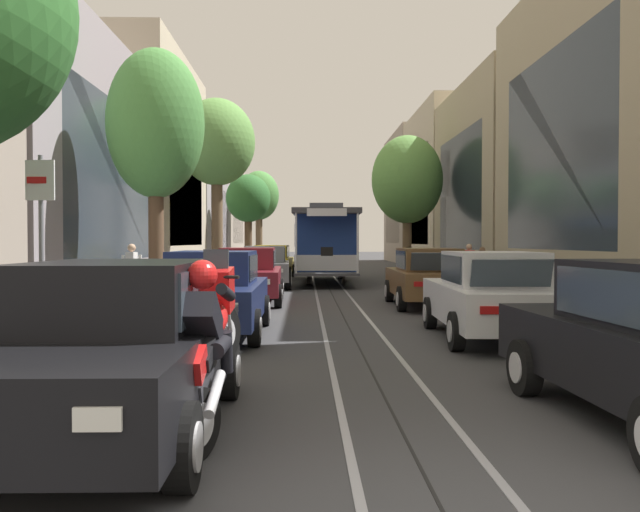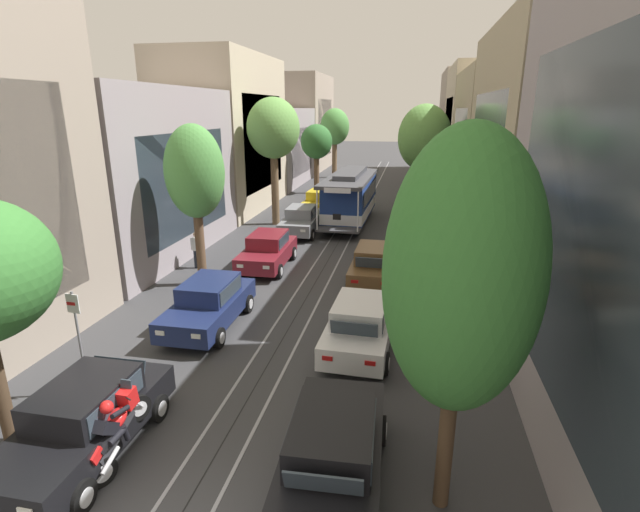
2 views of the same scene
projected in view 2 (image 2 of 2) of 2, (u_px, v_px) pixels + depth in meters
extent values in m
plane|color=#38383A|center=(349.00, 225.00, 29.48)|extent=(160.00, 160.00, 0.00)
cube|color=gray|center=(349.00, 212.00, 33.25)|extent=(0.08, 67.29, 0.01)
cube|color=gray|center=(363.00, 212.00, 33.06)|extent=(0.08, 67.29, 0.01)
cube|color=black|center=(356.00, 212.00, 33.16)|extent=(0.03, 67.29, 0.01)
cube|color=gray|center=(136.00, 174.00, 22.55)|extent=(5.44, 11.56, 7.92)
cube|color=#2D3842|center=(189.00, 184.00, 22.18)|extent=(0.04, 8.30, 4.75)
cube|color=#BCAD93|center=(225.00, 134.00, 33.31)|extent=(5.76, 11.56, 10.49)
cube|color=#2D3842|center=(264.00, 142.00, 32.94)|extent=(0.04, 8.30, 6.30)
cube|color=gray|center=(280.00, 147.00, 44.81)|extent=(4.38, 11.56, 7.02)
cube|color=#2D3842|center=(302.00, 151.00, 44.52)|extent=(0.04, 8.30, 4.21)
cube|color=gray|center=(305.00, 123.00, 55.41)|extent=(4.79, 11.56, 10.68)
cube|color=#2D3842|center=(325.00, 128.00, 55.14)|extent=(0.04, 8.30, 6.41)
cube|color=#2D3842|center=(574.00, 231.00, 8.29)|extent=(0.04, 8.30, 6.51)
cube|color=tan|center=(544.00, 158.00, 18.93)|extent=(4.65, 11.56, 10.10)
cube|color=#2D3842|center=(482.00, 169.00, 19.50)|extent=(0.04, 8.30, 6.06)
cube|color=tan|center=(501.00, 146.00, 30.10)|extent=(5.32, 11.56, 9.31)
cube|color=#2D3842|center=(458.00, 153.00, 30.71)|extent=(0.04, 8.30, 5.59)
cube|color=#BCAD93|center=(482.00, 129.00, 40.97)|extent=(5.95, 11.56, 10.51)
cube|color=#2D3842|center=(447.00, 135.00, 41.66)|extent=(0.04, 8.30, 6.31)
cube|color=gray|center=(468.00, 123.00, 52.04)|extent=(5.81, 11.56, 10.89)
cube|color=#2D3842|center=(440.00, 128.00, 52.72)|extent=(0.04, 8.30, 6.54)
cube|color=black|center=(84.00, 428.00, 9.72)|extent=(1.81, 4.31, 0.66)
cube|color=black|center=(85.00, 397.00, 9.67)|extent=(1.48, 2.07, 0.60)
cube|color=#2D3842|center=(55.00, 423.00, 8.90)|extent=(1.33, 0.23, 0.47)
cube|color=#2D3842|center=(119.00, 368.00, 10.79)|extent=(1.30, 0.20, 0.45)
cube|color=#2D3842|center=(117.00, 401.00, 9.54)|extent=(0.04, 1.81, 0.47)
cube|color=#2D3842|center=(53.00, 393.00, 9.81)|extent=(0.04, 1.81, 0.47)
cube|color=white|center=(25.00, 512.00, 7.57)|extent=(0.28, 0.04, 0.14)
cube|color=#B21414|center=(162.00, 372.00, 11.61)|extent=(0.28, 0.04, 0.12)
cube|color=#B21414|center=(121.00, 367.00, 11.82)|extent=(0.28, 0.04, 0.12)
cylinder|color=black|center=(81.00, 497.00, 8.41)|extent=(0.20, 0.64, 0.64)
cylinder|color=silver|center=(87.00, 498.00, 8.39)|extent=(0.02, 0.35, 0.35)
cylinder|color=black|center=(158.00, 408.00, 10.91)|extent=(0.20, 0.64, 0.64)
cylinder|color=silver|center=(163.00, 409.00, 10.89)|extent=(0.02, 0.35, 0.35)
cylinder|color=black|center=(91.00, 399.00, 11.23)|extent=(0.20, 0.64, 0.64)
cylinder|color=silver|center=(86.00, 399.00, 11.25)|extent=(0.02, 0.35, 0.35)
cube|color=#19234C|center=(209.00, 308.00, 15.56)|extent=(1.81, 4.30, 0.66)
cube|color=#19234C|center=(209.00, 289.00, 15.52)|extent=(1.48, 2.07, 0.60)
cube|color=#2D3842|center=(198.00, 299.00, 14.74)|extent=(1.33, 0.22, 0.47)
cube|color=#2D3842|center=(223.00, 277.00, 16.63)|extent=(1.30, 0.20, 0.45)
cube|color=#2D3842|center=(231.00, 290.00, 15.38)|extent=(0.03, 1.81, 0.47)
cube|color=#2D3842|center=(188.00, 287.00, 15.65)|extent=(0.03, 1.81, 0.47)
cube|color=white|center=(196.00, 336.00, 13.41)|extent=(0.28, 0.04, 0.14)
cube|color=#B21414|center=(247.00, 284.00, 17.46)|extent=(0.28, 0.04, 0.12)
cube|color=white|center=(160.00, 333.00, 13.61)|extent=(0.28, 0.04, 0.14)
cube|color=#B21414|center=(218.00, 282.00, 17.66)|extent=(0.28, 0.04, 0.12)
cylinder|color=black|center=(219.00, 338.00, 14.25)|extent=(0.20, 0.64, 0.64)
cylinder|color=silver|center=(222.00, 338.00, 14.23)|extent=(0.02, 0.35, 0.35)
cylinder|color=black|center=(165.00, 333.00, 14.57)|extent=(0.20, 0.64, 0.64)
cylinder|color=silver|center=(162.00, 332.00, 14.59)|extent=(0.02, 0.35, 0.35)
cylinder|color=black|center=(248.00, 304.00, 16.75)|extent=(0.20, 0.64, 0.64)
cylinder|color=silver|center=(251.00, 304.00, 16.73)|extent=(0.02, 0.35, 0.35)
cylinder|color=black|center=(202.00, 300.00, 17.07)|extent=(0.20, 0.64, 0.64)
cylinder|color=silver|center=(199.00, 300.00, 17.09)|extent=(0.02, 0.35, 0.35)
cube|color=maroon|center=(268.00, 254.00, 21.39)|extent=(1.89, 4.34, 0.66)
cube|color=maroon|center=(268.00, 240.00, 21.34)|extent=(1.52, 2.10, 0.60)
cube|color=#2D3842|center=(263.00, 245.00, 20.56)|extent=(1.34, 0.25, 0.47)
cube|color=#2D3842|center=(275.00, 234.00, 22.46)|extent=(1.30, 0.23, 0.45)
cube|color=#2D3842|center=(284.00, 240.00, 21.22)|extent=(0.07, 1.81, 0.47)
cube|color=#2D3842|center=(252.00, 239.00, 21.46)|extent=(0.07, 1.81, 0.47)
cube|color=white|center=(266.00, 267.00, 19.24)|extent=(0.28, 0.05, 0.14)
cube|color=#B21414|center=(290.00, 240.00, 23.30)|extent=(0.28, 0.05, 0.12)
cube|color=white|center=(240.00, 266.00, 19.42)|extent=(0.28, 0.05, 0.14)
cube|color=#B21414|center=(268.00, 239.00, 23.48)|extent=(0.28, 0.05, 0.12)
cylinder|color=black|center=(279.00, 271.00, 20.09)|extent=(0.21, 0.64, 0.64)
cylinder|color=silver|center=(282.00, 271.00, 20.07)|extent=(0.03, 0.35, 0.35)
cylinder|color=black|center=(240.00, 269.00, 20.37)|extent=(0.21, 0.64, 0.64)
cylinder|color=silver|center=(237.00, 269.00, 20.39)|extent=(0.03, 0.35, 0.35)
cylinder|color=black|center=(293.00, 253.00, 22.60)|extent=(0.21, 0.64, 0.64)
cylinder|color=silver|center=(295.00, 253.00, 22.58)|extent=(0.03, 0.35, 0.35)
cylinder|color=black|center=(258.00, 251.00, 22.88)|extent=(0.21, 0.64, 0.64)
cylinder|color=silver|center=(256.00, 251.00, 22.90)|extent=(0.03, 0.35, 0.35)
cube|color=slate|center=(301.00, 223.00, 27.17)|extent=(1.92, 4.35, 0.66)
cube|color=slate|center=(301.00, 212.00, 27.12)|extent=(1.53, 2.10, 0.60)
cube|color=#2D3842|center=(298.00, 215.00, 26.34)|extent=(1.34, 0.26, 0.47)
cube|color=#2D3842|center=(305.00, 208.00, 28.24)|extent=(1.30, 0.23, 0.45)
cube|color=#2D3842|center=(314.00, 212.00, 27.01)|extent=(0.08, 1.81, 0.47)
cube|color=#2D3842|center=(289.00, 211.00, 27.24)|extent=(0.08, 1.81, 0.47)
cube|color=white|center=(303.00, 231.00, 25.02)|extent=(0.28, 0.05, 0.14)
cube|color=#B21414|center=(317.00, 214.00, 29.09)|extent=(0.28, 0.05, 0.12)
cube|color=white|center=(282.00, 230.00, 25.19)|extent=(0.28, 0.05, 0.14)
cube|color=#B21414|center=(299.00, 213.00, 29.26)|extent=(0.28, 0.05, 0.12)
cylinder|color=black|center=(312.00, 235.00, 25.88)|extent=(0.22, 0.65, 0.64)
cylinder|color=silver|center=(314.00, 235.00, 25.86)|extent=(0.03, 0.35, 0.35)
cylinder|color=black|center=(281.00, 234.00, 26.15)|extent=(0.22, 0.65, 0.64)
cylinder|color=silver|center=(279.00, 234.00, 26.17)|extent=(0.03, 0.35, 0.35)
cylinder|color=black|center=(320.00, 224.00, 28.39)|extent=(0.22, 0.65, 0.64)
cylinder|color=silver|center=(321.00, 224.00, 28.37)|extent=(0.03, 0.35, 0.35)
cylinder|color=black|center=(291.00, 223.00, 28.66)|extent=(0.22, 0.65, 0.64)
cylinder|color=silver|center=(289.00, 223.00, 28.68)|extent=(0.03, 0.35, 0.35)
cube|color=gold|center=(319.00, 204.00, 32.59)|extent=(1.95, 4.36, 0.66)
cube|color=gold|center=(320.00, 195.00, 32.54)|extent=(1.55, 2.11, 0.60)
cube|color=#2D3842|center=(317.00, 197.00, 31.77)|extent=(1.34, 0.27, 0.47)
cube|color=#2D3842|center=(324.00, 192.00, 33.65)|extent=(1.30, 0.24, 0.45)
cube|color=#2D3842|center=(330.00, 195.00, 32.38)|extent=(0.09, 1.81, 0.47)
cube|color=#2D3842|center=(309.00, 194.00, 32.70)|extent=(0.09, 1.81, 0.47)
cube|color=white|center=(320.00, 209.00, 30.44)|extent=(0.28, 0.05, 0.14)
cube|color=#B21414|center=(333.00, 197.00, 34.45)|extent=(0.28, 0.05, 0.12)
cube|color=white|center=(304.00, 208.00, 30.67)|extent=(0.28, 0.05, 0.14)
cube|color=#B21414|center=(319.00, 197.00, 34.69)|extent=(0.28, 0.05, 0.12)
cylinder|color=black|center=(328.00, 213.00, 31.26)|extent=(0.22, 0.65, 0.64)
cylinder|color=silver|center=(329.00, 213.00, 31.24)|extent=(0.03, 0.35, 0.35)
cylinder|color=black|center=(302.00, 212.00, 31.64)|extent=(0.22, 0.65, 0.64)
cylinder|color=silver|center=(301.00, 212.00, 31.66)|extent=(0.03, 0.35, 0.35)
cylinder|color=black|center=(335.00, 206.00, 33.74)|extent=(0.22, 0.65, 0.64)
cylinder|color=silver|center=(337.00, 206.00, 33.72)|extent=(0.03, 0.35, 0.35)
cylinder|color=black|center=(312.00, 205.00, 34.12)|extent=(0.22, 0.65, 0.64)
cylinder|color=silver|center=(310.00, 204.00, 34.14)|extent=(0.03, 0.35, 0.35)
cube|color=black|center=(333.00, 457.00, 8.91)|extent=(1.97, 4.37, 0.66)
cube|color=black|center=(332.00, 434.00, 8.58)|extent=(1.56, 2.12, 0.60)
cube|color=#2D3842|center=(338.00, 407.00, 9.38)|extent=(1.34, 0.28, 0.47)
cube|color=#2D3842|center=(323.00, 483.00, 7.47)|extent=(1.30, 0.25, 0.45)
cube|color=#2D3842|center=(292.00, 430.00, 8.69)|extent=(0.10, 1.81, 0.47)
cube|color=#2D3842|center=(374.00, 438.00, 8.47)|extent=(0.10, 1.81, 0.47)
cube|color=white|center=(321.00, 386.00, 11.00)|extent=(0.28, 0.05, 0.14)
cube|color=white|center=(369.00, 390.00, 10.84)|extent=(0.28, 0.05, 0.14)
cylinder|color=black|center=(301.00, 423.00, 10.39)|extent=(0.23, 0.65, 0.64)
cylinder|color=silver|center=(296.00, 422.00, 10.41)|extent=(0.03, 0.35, 0.35)
cylinder|color=black|center=(381.00, 431.00, 10.14)|extent=(0.23, 0.65, 0.64)
cylinder|color=silver|center=(386.00, 431.00, 10.12)|extent=(0.03, 0.35, 0.35)
cube|color=silver|center=(361.00, 328.00, 14.15)|extent=(1.95, 4.36, 0.66)
cube|color=silver|center=(360.00, 311.00, 13.82)|extent=(1.55, 2.12, 0.60)
cube|color=#2D3842|center=(364.00, 301.00, 14.60)|extent=(1.34, 0.27, 0.47)
cube|color=#2D3842|center=(354.00, 329.00, 12.72)|extent=(1.30, 0.24, 0.45)
cube|color=#2D3842|center=(335.00, 308.00, 13.98)|extent=(0.09, 1.81, 0.47)
cube|color=#2D3842|center=(386.00, 313.00, 13.66)|extent=(0.09, 1.81, 0.47)
cube|color=white|center=(354.00, 297.00, 16.25)|extent=(0.28, 0.05, 0.14)
cube|color=#B21414|center=(327.00, 358.00, 12.23)|extent=(0.28, 0.05, 0.12)
cube|color=white|center=(386.00, 300.00, 16.01)|extent=(0.28, 0.05, 0.14)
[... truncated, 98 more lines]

